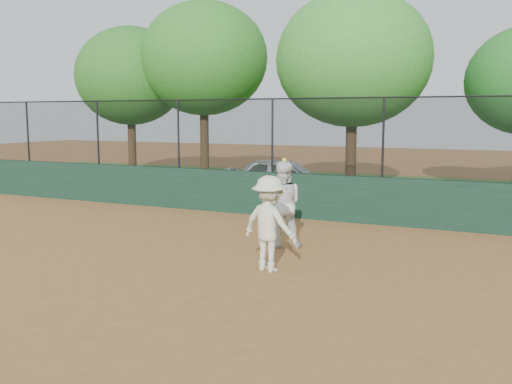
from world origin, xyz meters
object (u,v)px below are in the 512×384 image
at_px(tree_0, 130,76).
at_px(player_second, 282,204).
at_px(parked_car, 284,178).
at_px(player_main, 270,224).
at_px(tree_1, 204,59).
at_px(tree_2, 353,59).

bearing_deg(tree_0, player_second, -39.86).
distance_m(parked_car, player_main, 8.73).
distance_m(parked_car, tree_1, 6.85).
bearing_deg(player_second, tree_2, -107.19).
bearing_deg(tree_2, tree_1, 168.04).
bearing_deg(player_main, tree_0, 136.18).
height_order(player_second, player_main, player_main).
bearing_deg(tree_1, player_second, -51.68).
relative_size(parked_car, tree_1, 0.56).
xyz_separation_m(player_second, player_main, (0.52, -1.82, -0.05)).
height_order(tree_0, tree_1, tree_1).
bearing_deg(player_main, parked_car, 110.80).
relative_size(player_second, tree_0, 0.28).
bearing_deg(tree_2, player_main, -82.54).
bearing_deg(player_main, player_second, 105.97).
xyz_separation_m(tree_0, tree_2, (9.88, -1.14, 0.20)).
height_order(parked_car, tree_0, tree_0).
bearing_deg(tree_2, parked_car, -143.23).
xyz_separation_m(player_main, tree_0, (-11.13, 10.68, 3.50)).
distance_m(tree_0, tree_1, 3.49).
bearing_deg(tree_1, player_main, -54.78).
bearing_deg(parked_car, tree_0, 59.91).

